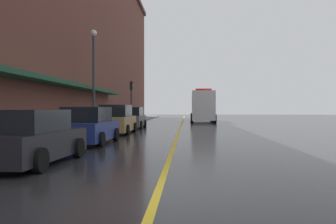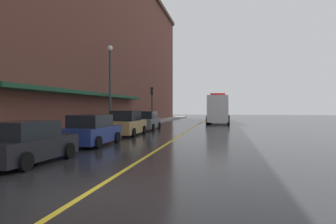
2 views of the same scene
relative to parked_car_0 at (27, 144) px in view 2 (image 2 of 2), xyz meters
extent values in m
plane|color=#232326|center=(3.94, 21.83, -0.74)|extent=(112.00, 112.00, 0.00)
cube|color=gray|center=(-2.26, 21.83, -0.67)|extent=(2.40, 70.00, 0.15)
cube|color=gold|center=(3.94, 21.83, -0.74)|extent=(0.16, 70.00, 0.01)
cube|color=brown|center=(-8.08, 20.83, 8.90)|extent=(9.23, 64.00, 19.29)
cube|color=#19472D|center=(-2.91, 12.83, 2.36)|extent=(1.20, 22.40, 0.24)
cube|color=black|center=(0.00, 0.06, -0.18)|extent=(1.93, 4.36, 0.77)
cube|color=black|center=(-0.01, -0.16, 0.52)|extent=(1.68, 2.42, 0.63)
cylinder|color=black|center=(-0.83, 1.42, -0.42)|extent=(0.25, 0.65, 0.64)
cylinder|color=black|center=(0.95, 1.35, -0.42)|extent=(0.25, 0.65, 0.64)
cylinder|color=black|center=(0.84, -1.31, -0.42)|extent=(0.25, 0.65, 0.64)
cube|color=navy|center=(0.01, 5.71, -0.16)|extent=(1.95, 4.26, 0.82)
cube|color=black|center=(0.00, 5.50, 0.59)|extent=(1.72, 2.36, 0.67)
cylinder|color=black|center=(-0.90, 7.04, -0.42)|extent=(0.23, 0.64, 0.64)
cylinder|color=black|center=(0.98, 6.99, -0.42)|extent=(0.23, 0.64, 0.64)
cylinder|color=black|center=(-0.96, 4.43, -0.42)|extent=(0.23, 0.64, 0.64)
cylinder|color=black|center=(0.92, 4.38, -0.42)|extent=(0.23, 0.64, 0.64)
cube|color=#A5844C|center=(-0.01, 11.96, -0.11)|extent=(1.85, 4.78, 0.91)
cube|color=black|center=(-0.01, 11.73, 0.72)|extent=(1.65, 2.64, 0.75)
cylinder|color=black|center=(-0.94, 13.43, -0.42)|extent=(0.23, 0.64, 0.64)
cylinder|color=black|center=(0.89, 13.45, -0.42)|extent=(0.23, 0.64, 0.64)
cylinder|color=black|center=(-0.90, 10.48, -0.42)|extent=(0.23, 0.64, 0.64)
cylinder|color=black|center=(0.92, 10.50, -0.42)|extent=(0.23, 0.64, 0.64)
cube|color=#595B60|center=(0.02, 17.82, -0.14)|extent=(1.73, 4.23, 0.85)
cube|color=black|center=(0.02, 17.61, 0.62)|extent=(1.55, 2.33, 0.69)
cylinder|color=black|center=(-0.85, 19.13, -0.42)|extent=(0.22, 0.64, 0.64)
cylinder|color=black|center=(0.89, 19.14, -0.42)|extent=(0.22, 0.64, 0.64)
cylinder|color=black|center=(-0.85, 16.51, -0.42)|extent=(0.22, 0.64, 0.64)
cylinder|color=black|center=(0.90, 16.51, -0.42)|extent=(0.22, 0.64, 0.64)
cube|color=silver|center=(6.29, 27.54, 1.17)|extent=(2.51, 2.43, 3.22)
cube|color=silver|center=(6.34, 32.01, 1.04)|extent=(2.55, 5.87, 2.96)
cube|color=red|center=(6.29, 27.54, 2.90)|extent=(1.75, 0.62, 0.24)
cylinder|color=black|center=(7.55, 27.61, -0.24)|extent=(0.31, 1.00, 1.00)
cylinder|color=black|center=(5.03, 27.64, -0.24)|extent=(0.31, 1.00, 1.00)
cylinder|color=black|center=(7.59, 31.26, -0.24)|extent=(0.31, 1.00, 1.00)
cylinder|color=black|center=(5.07, 31.29, -0.24)|extent=(0.31, 1.00, 1.00)
cylinder|color=black|center=(7.61, 33.62, -0.24)|extent=(0.31, 1.00, 1.00)
cylinder|color=black|center=(5.10, 33.65, -0.24)|extent=(0.31, 1.00, 1.00)
cylinder|color=#4C4C51|center=(-1.41, 15.23, -0.07)|extent=(0.07, 0.07, 1.05)
cube|color=black|center=(-1.41, 15.23, 0.60)|extent=(0.14, 0.18, 0.28)
cylinder|color=#4C4C51|center=(-1.41, 0.98, -0.07)|extent=(0.07, 0.07, 1.05)
cube|color=black|center=(-1.41, 0.98, 0.60)|extent=(0.14, 0.18, 0.28)
cylinder|color=#33383D|center=(-2.01, 13.73, 2.66)|extent=(0.18, 0.18, 6.50)
sphere|color=white|center=(-2.01, 13.73, 6.13)|extent=(0.44, 0.44, 0.44)
cylinder|color=#232326|center=(-1.36, 25.66, 1.11)|extent=(0.14, 0.14, 3.40)
cube|color=black|center=(-1.36, 25.66, 3.26)|extent=(0.28, 0.36, 0.90)
sphere|color=red|center=(-1.20, 25.66, 3.56)|extent=(0.16, 0.16, 0.16)
sphere|color=gold|center=(-1.20, 25.66, 3.26)|extent=(0.16, 0.16, 0.16)
sphere|color=green|center=(-1.20, 25.66, 2.96)|extent=(0.16, 0.16, 0.16)
camera|label=1|loc=(4.50, -9.48, 0.87)|focal=36.09mm
camera|label=2|loc=(7.22, -10.40, 1.34)|focal=33.48mm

